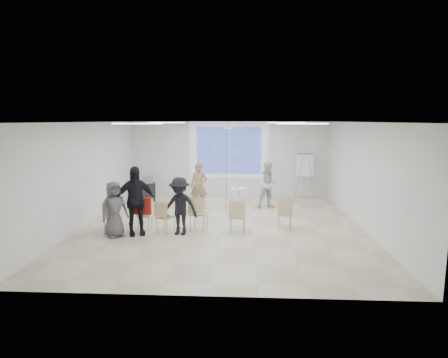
{
  "coord_description": "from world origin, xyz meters",
  "views": [
    {
      "loc": [
        0.6,
        -10.63,
        3.05
      ],
      "look_at": [
        0.0,
        0.8,
        1.25
      ],
      "focal_mm": 30.0,
      "sensor_mm": 36.0,
      "label": 1
    }
  ],
  "objects_px": {
    "chair_right_inner": "(237,214)",
    "audience_outer": "(114,206)",
    "chair_center": "(198,211)",
    "chair_left_inner": "(164,214)",
    "player_left": "(199,183)",
    "chair_right_far": "(285,212)",
    "audience_left": "(135,196)",
    "audience_mid": "(180,202)",
    "chair_far_left": "(110,214)",
    "laptop": "(166,215)",
    "flipchart_easel": "(305,165)",
    "chair_left_mid": "(144,213)",
    "pedestal_table": "(238,196)",
    "av_cart": "(148,188)",
    "player_right": "(269,182)"
  },
  "relations": [
    {
      "from": "player_left",
      "to": "chair_right_far",
      "type": "height_order",
      "value": "player_left"
    },
    {
      "from": "chair_right_inner",
      "to": "audience_outer",
      "type": "xyz_separation_m",
      "value": [
        -3.23,
        -0.38,
        0.28
      ]
    },
    {
      "from": "laptop",
      "to": "audience_outer",
      "type": "bearing_deg",
      "value": 44.19
    },
    {
      "from": "pedestal_table",
      "to": "chair_right_inner",
      "type": "distance_m",
      "value": 3.27
    },
    {
      "from": "chair_right_far",
      "to": "audience_outer",
      "type": "distance_m",
      "value": 4.65
    },
    {
      "from": "chair_left_mid",
      "to": "chair_right_inner",
      "type": "distance_m",
      "value": 2.64
    },
    {
      "from": "audience_left",
      "to": "audience_mid",
      "type": "bearing_deg",
      "value": -20.14
    },
    {
      "from": "audience_left",
      "to": "audience_outer",
      "type": "distance_m",
      "value": 0.59
    },
    {
      "from": "chair_far_left",
      "to": "av_cart",
      "type": "relative_size",
      "value": 1.07
    },
    {
      "from": "player_left",
      "to": "chair_right_inner",
      "type": "height_order",
      "value": "player_left"
    },
    {
      "from": "chair_right_inner",
      "to": "laptop",
      "type": "xyz_separation_m",
      "value": [
        -1.96,
        0.06,
        -0.07
      ]
    },
    {
      "from": "pedestal_table",
      "to": "chair_left_mid",
      "type": "relative_size",
      "value": 0.89
    },
    {
      "from": "audience_outer",
      "to": "chair_center",
      "type": "bearing_deg",
      "value": -29.09
    },
    {
      "from": "chair_left_mid",
      "to": "chair_right_inner",
      "type": "xyz_separation_m",
      "value": [
        2.62,
        -0.29,
        0.08
      ]
    },
    {
      "from": "chair_right_far",
      "to": "chair_far_left",
      "type": "bearing_deg",
      "value": -170.71
    },
    {
      "from": "chair_center",
      "to": "chair_right_far",
      "type": "relative_size",
      "value": 1.15
    },
    {
      "from": "chair_right_far",
      "to": "laptop",
      "type": "bearing_deg",
      "value": -169.14
    },
    {
      "from": "audience_left",
      "to": "flipchart_easel",
      "type": "bearing_deg",
      "value": 19.47
    },
    {
      "from": "chair_left_inner",
      "to": "audience_mid",
      "type": "bearing_deg",
      "value": 16.47
    },
    {
      "from": "pedestal_table",
      "to": "chair_right_inner",
      "type": "bearing_deg",
      "value": -89.67
    },
    {
      "from": "chair_left_inner",
      "to": "audience_left",
      "type": "distance_m",
      "value": 0.92
    },
    {
      "from": "pedestal_table",
      "to": "audience_left",
      "type": "xyz_separation_m",
      "value": [
        -2.71,
        -3.44,
        0.67
      ]
    },
    {
      "from": "chair_center",
      "to": "chair_right_inner",
      "type": "relative_size",
      "value": 1.06
    },
    {
      "from": "chair_far_left",
      "to": "av_cart",
      "type": "height_order",
      "value": "chair_far_left"
    },
    {
      "from": "player_left",
      "to": "chair_far_left",
      "type": "bearing_deg",
      "value": -126.49
    },
    {
      "from": "chair_far_left",
      "to": "audience_outer",
      "type": "height_order",
      "value": "audience_outer"
    },
    {
      "from": "player_right",
      "to": "laptop",
      "type": "distance_m",
      "value": 4.34
    },
    {
      "from": "chair_left_inner",
      "to": "audience_outer",
      "type": "height_order",
      "value": "audience_outer"
    },
    {
      "from": "pedestal_table",
      "to": "chair_left_inner",
      "type": "xyz_separation_m",
      "value": [
        -1.98,
        -3.29,
        0.14
      ]
    },
    {
      "from": "chair_center",
      "to": "laptop",
      "type": "xyz_separation_m",
      "value": [
        -0.88,
        -0.12,
        -0.11
      ]
    },
    {
      "from": "chair_far_left",
      "to": "chair_left_mid",
      "type": "distance_m",
      "value": 0.9
    },
    {
      "from": "chair_center",
      "to": "chair_left_inner",
      "type": "bearing_deg",
      "value": -157.45
    },
    {
      "from": "pedestal_table",
      "to": "audience_mid",
      "type": "bearing_deg",
      "value": -114.34
    },
    {
      "from": "laptop",
      "to": "audience_outer",
      "type": "xyz_separation_m",
      "value": [
        -1.26,
        -0.44,
        0.35
      ]
    },
    {
      "from": "av_cart",
      "to": "chair_left_mid",
      "type": "bearing_deg",
      "value": -95.01
    },
    {
      "from": "audience_mid",
      "to": "chair_right_inner",
      "type": "bearing_deg",
      "value": 16.97
    },
    {
      "from": "chair_center",
      "to": "av_cart",
      "type": "height_order",
      "value": "chair_center"
    },
    {
      "from": "player_right",
      "to": "chair_center",
      "type": "bearing_deg",
      "value": -138.58
    },
    {
      "from": "audience_mid",
      "to": "audience_outer",
      "type": "relative_size",
      "value": 1.07
    },
    {
      "from": "chair_center",
      "to": "chair_right_far",
      "type": "bearing_deg",
      "value": 17.07
    },
    {
      "from": "player_right",
      "to": "flipchart_easel",
      "type": "relative_size",
      "value": 1.02
    },
    {
      "from": "audience_outer",
      "to": "av_cart",
      "type": "relative_size",
      "value": 2.01
    },
    {
      "from": "flipchart_easel",
      "to": "audience_mid",
      "type": "bearing_deg",
      "value": -129.2
    },
    {
      "from": "player_left",
      "to": "chair_far_left",
      "type": "relative_size",
      "value": 2.05
    },
    {
      "from": "audience_left",
      "to": "chair_right_far",
      "type": "bearing_deg",
      "value": -14.34
    },
    {
      "from": "chair_far_left",
      "to": "chair_right_inner",
      "type": "bearing_deg",
      "value": -21.89
    },
    {
      "from": "player_left",
      "to": "chair_center",
      "type": "height_order",
      "value": "player_left"
    },
    {
      "from": "chair_right_inner",
      "to": "flipchart_easel",
      "type": "height_order",
      "value": "flipchart_easel"
    },
    {
      "from": "chair_center",
      "to": "flipchart_easel",
      "type": "xyz_separation_m",
      "value": [
        3.63,
        4.64,
        0.74
      ]
    },
    {
      "from": "player_left",
      "to": "audience_mid",
      "type": "height_order",
      "value": "player_left"
    }
  ]
}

